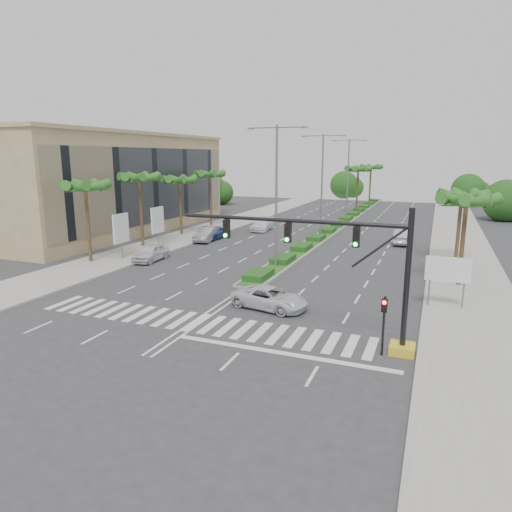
{
  "coord_description": "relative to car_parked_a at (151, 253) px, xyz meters",
  "views": [
    {
      "loc": [
        12.55,
        -22.15,
        9.51
      ],
      "look_at": [
        1.56,
        5.48,
        3.0
      ],
      "focal_mm": 32.0,
      "sensor_mm": 36.0,
      "label": 1
    }
  ],
  "objects": [
    {
      "name": "ground",
      "position": [
        11.8,
        -12.65,
        -0.77
      ],
      "size": [
        160.0,
        160.0,
        0.0
      ],
      "primitive_type": "plane",
      "color": "#333335",
      "rests_on": "ground"
    },
    {
      "name": "footpath_right",
      "position": [
        27.0,
        7.35,
        -0.69
      ],
      "size": [
        6.0,
        120.0,
        0.15
      ],
      "primitive_type": "cube",
      "color": "gray",
      "rests_on": "ground"
    },
    {
      "name": "footpath_left",
      "position": [
        -3.4,
        7.35,
        -0.69
      ],
      "size": [
        6.0,
        120.0,
        0.15
      ],
      "primitive_type": "cube",
      "color": "gray",
      "rests_on": "ground"
    },
    {
      "name": "median",
      "position": [
        11.8,
        32.35,
        -0.67
      ],
      "size": [
        2.2,
        75.0,
        0.2
      ],
      "primitive_type": "cube",
      "color": "gray",
      "rests_on": "ground"
    },
    {
      "name": "median_grass",
      "position": [
        11.8,
        32.35,
        -0.55
      ],
      "size": [
        1.8,
        75.0,
        0.04
      ],
      "primitive_type": "cube",
      "color": "#2A551D",
      "rests_on": "median"
    },
    {
      "name": "building",
      "position": [
        -14.2,
        13.35,
        5.23
      ],
      "size": [
        12.0,
        36.0,
        12.0
      ],
      "primitive_type": "cube",
      "color": "tan",
      "rests_on": "ground"
    },
    {
      "name": "signal_gantry",
      "position": [
        21.07,
        -12.65,
        2.69
      ],
      "size": [
        12.6,
        1.2,
        7.2
      ],
      "color": "gold",
      "rests_on": "ground"
    },
    {
      "name": "pedestrian_signal",
      "position": [
        22.4,
        -13.33,
        1.27
      ],
      "size": [
        0.28,
        0.36,
        3.0
      ],
      "color": "black",
      "rests_on": "ground"
    },
    {
      "name": "direction_sign",
      "position": [
        25.3,
        -4.66,
        1.68
      ],
      "size": [
        2.7,
        0.11,
        3.4
      ],
      "color": "slate",
      "rests_on": "ground"
    },
    {
      "name": "billboard_near",
      "position": [
        -2.7,
        -0.65,
        2.19
      ],
      "size": [
        0.18,
        2.1,
        4.35
      ],
      "color": "slate",
      "rests_on": "ground"
    },
    {
      "name": "billboard_far",
      "position": [
        -2.7,
        5.35,
        2.19
      ],
      "size": [
        0.18,
        2.1,
        4.35
      ],
      "color": "slate",
      "rests_on": "ground"
    },
    {
      "name": "palm_left_near",
      "position": [
        -4.7,
        -2.65,
        5.92
      ],
      "size": [
        4.57,
        4.68,
        7.55
      ],
      "color": "brown",
      "rests_on": "ground"
    },
    {
      "name": "palm_left_mid",
      "position": [
        -4.7,
        5.35,
        6.31
      ],
      "size": [
        4.57,
        4.68,
        7.95
      ],
      "color": "brown",
      "rests_on": "ground"
    },
    {
      "name": "palm_left_far",
      "position": [
        -4.7,
        13.35,
        5.73
      ],
      "size": [
        4.57,
        4.68,
        7.35
      ],
      "color": "brown",
      "rests_on": "ground"
    },
    {
      "name": "palm_left_end",
      "position": [
        -4.7,
        21.35,
        6.11
      ],
      "size": [
        4.57,
        4.68,
        7.75
      ],
      "color": "brown",
      "rests_on": "ground"
    },
    {
      "name": "palm_right_near",
      "position": [
        26.3,
        1.35,
        5.44
      ],
      "size": [
        4.57,
        4.68,
        7.05
      ],
      "color": "brown",
      "rests_on": "ground"
    },
    {
      "name": "palm_right_far",
      "position": [
        26.3,
        9.35,
        5.14
      ],
      "size": [
        4.57,
        4.68,
        6.75
      ],
      "color": "brown",
      "rests_on": "ground"
    },
    {
      "name": "palm_median_a",
      "position": [
        11.8,
        42.35,
        6.4
      ],
      "size": [
        4.57,
        4.68,
        8.05
      ],
      "color": "brown",
      "rests_on": "ground"
    },
    {
      "name": "palm_median_b",
      "position": [
        11.8,
        57.35,
        6.4
      ],
      "size": [
        4.57,
        4.68,
        8.05
      ],
      "color": "brown",
      "rests_on": "ground"
    },
    {
      "name": "streetlight_near",
      "position": [
        11.8,
        1.35,
        6.04
      ],
      "size": [
        5.1,
        0.25,
        12.0
      ],
      "color": "slate",
      "rests_on": "ground"
    },
    {
      "name": "streetlight_mid",
      "position": [
        11.8,
        17.35,
        6.04
      ],
      "size": [
        5.1,
        0.25,
        12.0
      ],
      "color": "slate",
      "rests_on": "ground"
    },
    {
      "name": "streetlight_far",
      "position": [
        11.8,
        33.35,
        6.04
      ],
      "size": [
        5.1,
        0.25,
        12.0
      ],
      "color": "slate",
      "rests_on": "ground"
    },
    {
      "name": "car_parked_a",
      "position": [
        0.0,
        0.0,
        0.0
      ],
      "size": [
        2.04,
        4.6,
        1.54
      ],
      "primitive_type": "imported",
      "rotation": [
        0.0,
        0.0,
        0.05
      ],
      "color": "silver",
      "rests_on": "ground"
    },
    {
      "name": "car_parked_b",
      "position": [
        0.1,
        11.0,
        0.04
      ],
      "size": [
        2.25,
        5.06,
        1.61
      ],
      "primitive_type": "imported",
      "rotation": [
        0.0,
        0.0,
        0.11
      ],
      "color": "#9E9DA2",
      "rests_on": "ground"
    },
    {
      "name": "car_parked_c",
      "position": [
        0.0,
        12.66,
        -0.06
      ],
      "size": [
        2.63,
        5.21,
        1.41
      ],
      "primitive_type": "imported",
      "rotation": [
        0.0,
        0.0,
        -0.06
      ],
      "color": "navy",
      "rests_on": "ground"
    },
    {
      "name": "car_parked_d",
      "position": [
        3.21,
        20.58,
        0.0
      ],
      "size": [
        2.63,
        5.48,
        1.54
      ],
      "primitive_type": "imported",
      "rotation": [
        0.0,
        0.0,
        0.09
      ],
      "color": "white",
      "rests_on": "ground"
    },
    {
      "name": "car_crossing",
      "position": [
        14.9,
        -8.66,
        -0.08
      ],
      "size": [
        5.29,
        3.16,
        1.38
      ],
      "primitive_type": "imported",
      "rotation": [
        0.0,
        0.0,
        1.39
      ],
      "color": "silver",
      "rests_on": "ground"
    },
    {
      "name": "car_right",
      "position": [
        21.02,
        17.4,
        0.05
      ],
      "size": [
        1.96,
        5.07,
        1.65
      ],
      "primitive_type": "imported",
      "rotation": [
        0.0,
        0.0,
        3.19
      ],
      "color": "silver",
      "rests_on": "ground"
    }
  ]
}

